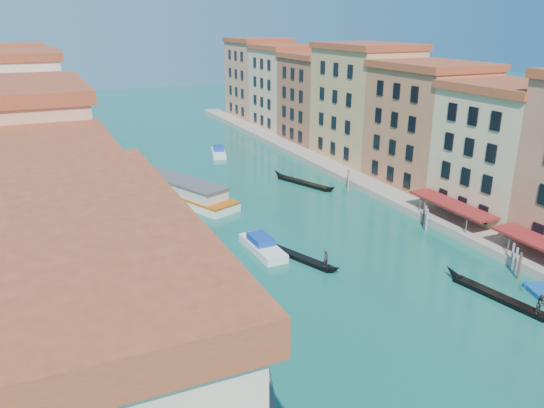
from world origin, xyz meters
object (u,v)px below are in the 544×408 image
Objects in this scene: gondola_fore at (298,255)px; vaporetto_far at (181,190)px; vaporetto_near at (235,390)px; gondola_right at (501,296)px.

vaporetto_far is at bearing 82.57° from gondola_fore.
vaporetto_near is 1.71× the size of gondola_right.
vaporetto_far is at bearing 104.76° from gondola_right.
vaporetto_near is 45.37m from vaporetto_far.
vaporetto_near reaches higher than gondola_fore.
gondola_right is at bearing -87.84° from vaporetto_far.
gondola_right is (27.58, 3.34, -0.91)m from vaporetto_near.
gondola_fore is (14.46, 19.23, -0.97)m from vaporetto_near.
gondola_fore is 0.95× the size of gondola_right.
gondola_right is (19.37, -41.28, -0.89)m from vaporetto_far.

